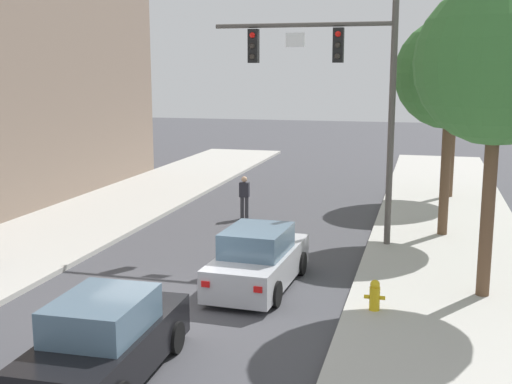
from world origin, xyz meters
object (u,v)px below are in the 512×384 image
at_px(fire_hydrant, 375,295).
at_px(street_tree_nearest, 498,64).
at_px(car_following_black, 106,341).
at_px(street_tree_second, 451,74).
at_px(street_tree_third, 456,67).
at_px(pedestrian_crossing_road, 244,195).
at_px(traffic_signal_mast, 341,79).
at_px(car_lead_silver, 258,260).

xyz_separation_m(fire_hydrant, street_tree_nearest, (2.48, 1.71, 5.20)).
bearing_deg(car_following_black, street_tree_second, 63.20).
distance_m(car_following_black, street_tree_third, 20.75).
relative_size(car_following_black, pedestrian_crossing_road, 2.61).
bearing_deg(pedestrian_crossing_road, car_following_black, -85.10).
height_order(traffic_signal_mast, pedestrian_crossing_road, traffic_signal_mast).
relative_size(car_lead_silver, street_tree_third, 0.56).
bearing_deg(street_tree_third, car_lead_silver, -110.88).
height_order(car_lead_silver, fire_hydrant, car_lead_silver).
relative_size(pedestrian_crossing_road, street_tree_third, 0.21).
distance_m(traffic_signal_mast, street_tree_third, 9.49).
height_order(car_lead_silver, street_tree_second, street_tree_second).
distance_m(fire_hydrant, street_tree_nearest, 6.01).
bearing_deg(car_following_black, traffic_signal_mast, 74.82).
distance_m(car_lead_silver, pedestrian_crossing_road, 7.94).
bearing_deg(street_tree_nearest, fire_hydrant, -145.37).
bearing_deg(fire_hydrant, street_tree_nearest, 34.63).
relative_size(traffic_signal_mast, street_tree_third, 0.98).
xyz_separation_m(car_following_black, fire_hydrant, (4.47, 4.36, -0.22)).
xyz_separation_m(pedestrian_crossing_road, street_tree_third, (7.62, 5.88, 4.79)).
bearing_deg(traffic_signal_mast, street_tree_third, 67.12).
relative_size(car_following_black, street_tree_third, 0.56).
height_order(traffic_signal_mast, car_following_black, traffic_signal_mast).
height_order(street_tree_second, street_tree_third, street_tree_third).
bearing_deg(pedestrian_crossing_road, fire_hydrant, -57.62).
bearing_deg(fire_hydrant, street_tree_second, 78.07).
xyz_separation_m(pedestrian_crossing_road, street_tree_nearest, (8.08, -7.12, 4.80)).
bearing_deg(fire_hydrant, street_tree_third, 82.18).
xyz_separation_m(car_lead_silver, fire_hydrant, (3.09, -1.30, -0.22)).
relative_size(traffic_signal_mast, fire_hydrant, 10.42).
relative_size(street_tree_nearest, street_tree_second, 1.05).
distance_m(car_following_black, street_tree_nearest, 10.48).
distance_m(car_lead_silver, street_tree_second, 9.26).
height_order(street_tree_nearest, street_tree_second, street_tree_nearest).
bearing_deg(street_tree_second, traffic_signal_mast, -152.13).
bearing_deg(car_lead_silver, car_following_black, -103.67).
height_order(car_lead_silver, street_tree_nearest, street_tree_nearest).
bearing_deg(fire_hydrant, car_following_black, -135.74).
distance_m(traffic_signal_mast, pedestrian_crossing_road, 6.55).
bearing_deg(fire_hydrant, traffic_signal_mast, 105.57).
bearing_deg(street_tree_second, street_tree_nearest, -82.00).
bearing_deg(car_lead_silver, traffic_signal_mast, 73.02).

